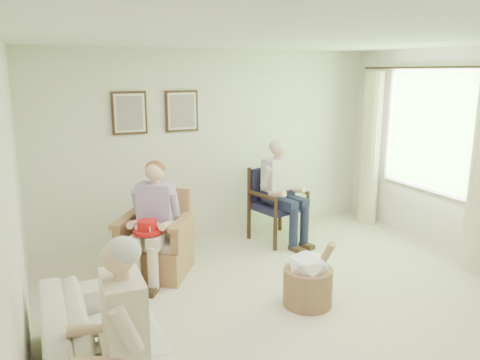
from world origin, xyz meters
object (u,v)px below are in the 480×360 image
Objects in this scene: wicker_armchair at (155,248)px; person_dark at (281,185)px; person_sofa at (119,331)px; red_hat at (147,228)px; wood_armchair at (275,201)px; hatbox at (308,278)px; person_wicker at (156,214)px.

person_dark is (1.83, 0.31, 0.51)m from wicker_armchair.
person_sofa is 4.26× the size of red_hat.
person_dark is 1.05× the size of person_sofa.
red_hat is at bearing -176.46° from person_dark.
wicker_armchair is 0.48m from red_hat.
person_dark is 4.49× the size of red_hat.
wicker_armchair is 3.12× the size of red_hat.
wicker_armchair is 1.90m from wood_armchair.
wicker_armchair is at bearing 131.07° from hatbox.
red_hat is (0.67, 2.11, -0.09)m from person_sofa.
red_hat is (-0.15, -0.16, -0.10)m from person_wicker.
person_wicker is at bearing 133.83° from hatbox.
person_wicker reaches higher than hatbox.
red_hat is at bearing 141.08° from hatbox.
person_wicker is 4.28× the size of red_hat.
wood_armchair is 1.97m from hatbox.
person_sofa is 2.21m from red_hat.
red_hat reaches higher than hatbox.
wood_armchair is 2.12m from red_hat.
wood_armchair is 0.72× the size of person_dark.
red_hat is 0.42× the size of hatbox.
person_wicker is at bearing 162.24° from person_sofa.
red_hat is 1.78m from hatbox.
person_wicker is 2.42m from person_sofa.
person_sofa is at bearing -147.62° from person_dark.
wicker_armchair is 0.73× the size of person_sofa.
wicker_armchair is 0.73× the size of person_wicker.
person_dark is at bearing -103.35° from wood_armchair.
wood_armchair is 0.76× the size of person_sofa.
person_dark is at bearing 69.74° from hatbox.
person_dark is at bearing 137.63° from person_sofa.
wood_armchair is 0.76× the size of person_wicker.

